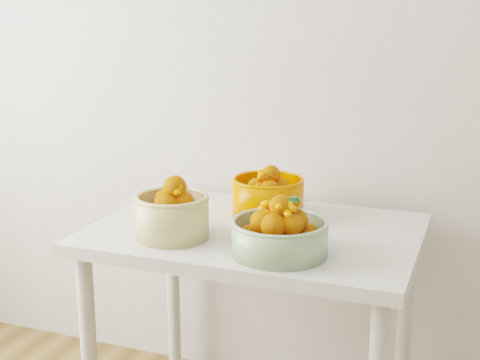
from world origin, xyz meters
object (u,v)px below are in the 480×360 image
Objects in this scene: bowl_cream at (172,214)px; bowl_green at (280,234)px; table at (255,257)px; bowl_orange at (268,196)px.

bowl_green is at bearing -4.03° from bowl_cream.
bowl_cream is 0.87× the size of bowl_green.
bowl_orange is (-0.01, 0.14, 0.16)m from table.
bowl_cream reaches higher than table.
bowl_green is at bearing -66.63° from bowl_orange.
table is at bearing -87.56° from bowl_orange.
bowl_green is 0.37m from bowl_orange.
bowl_orange is (0.20, 0.31, -0.01)m from bowl_cream.
bowl_cream is at bearing -139.15° from table.
table is 0.22m from bowl_orange.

